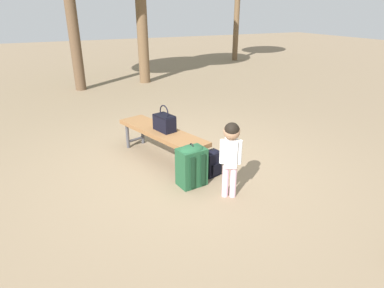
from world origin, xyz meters
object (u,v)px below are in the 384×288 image
Objects in this scene: handbag at (164,122)px; backpack_small at (212,162)px; park_bench at (162,134)px; backpack_large at (191,164)px; child_standing at (231,149)px.

backpack_small is at bearing 28.67° from handbag.
backpack_small is (0.69, 0.38, -0.39)m from handbag.
handbag is (0.03, 0.04, 0.18)m from park_bench.
park_bench reaches higher than backpack_small.
handbag is at bearing -151.33° from backpack_small.
handbag reaches higher than backpack_large.
park_bench is 4.41× the size of backpack_small.
park_bench is 1.34m from child_standing.
handbag is 0.88m from backpack_small.
handbag is at bearing -166.19° from child_standing.
child_standing reaches higher than backpack_large.
handbag is at bearing 47.05° from park_bench.
backpack_large is at bearing -148.13° from child_standing.
backpack_large is 0.38m from backpack_small.
park_bench is 0.85m from backpack_large.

